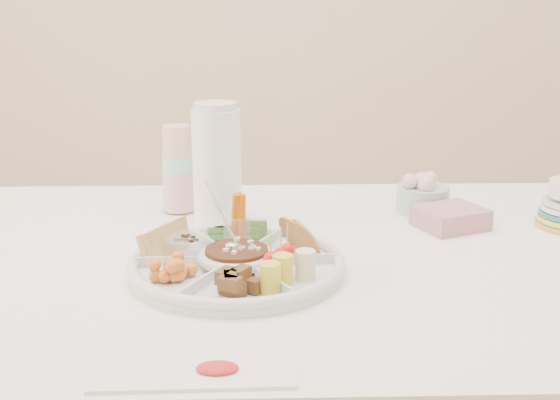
{
  "coord_description": "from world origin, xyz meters",
  "views": [
    {
      "loc": [
        -0.08,
        -1.27,
        1.23
      ],
      "look_at": [
        -0.04,
        0.0,
        0.86
      ],
      "focal_mm": 45.0,
      "sensor_mm": 36.0,
      "label": 1
    }
  ],
  "objects": [
    {
      "name": "placemat",
      "position": [
        -0.17,
        -0.45,
        0.76
      ],
      "size": [
        0.27,
        0.09,
        0.01
      ],
      "primitive_type": "cube",
      "rotation": [
        0.0,
        0.0,
        0.02
      ],
      "color": "white",
      "rests_on": "dining_table"
    },
    {
      "name": "flower_bowl",
      "position": [
        0.29,
        0.26,
        0.8
      ],
      "size": [
        0.13,
        0.13,
        0.09
      ],
      "primitive_type": "cylinder",
      "rotation": [
        0.0,
        0.0,
        -0.06
      ],
      "color": "#A9E8BD",
      "rests_on": "dining_table"
    },
    {
      "name": "carrot_cucumber",
      "position": [
        -0.13,
        0.03,
        0.82
      ],
      "size": [
        0.11,
        0.11,
        0.09
      ],
      "primitive_type": null,
      "rotation": [
        0.0,
        0.0,
        0.02
      ],
      "color": "#DA6106",
      "rests_on": "party_tray"
    },
    {
      "name": "tortillas",
      "position": [
        -0.01,
        -0.03,
        0.8
      ],
      "size": [
        0.1,
        0.1,
        0.06
      ],
      "primitive_type": null,
      "rotation": [
        0.0,
        0.0,
        0.02
      ],
      "color": "#A7722B",
      "rests_on": "party_tray"
    },
    {
      "name": "napkin_stack",
      "position": [
        0.33,
        0.14,
        0.78
      ],
      "size": [
        0.17,
        0.16,
        0.04
      ],
      "primitive_type": "cube",
      "rotation": [
        0.0,
        0.0,
        0.4
      ],
      "color": "#BE7985",
      "rests_on": "dining_table"
    },
    {
      "name": "banana_tomato",
      "position": [
        -0.01,
        -0.16,
        0.82
      ],
      "size": [
        0.12,
        0.12,
        0.09
      ],
      "primitive_type": null,
      "rotation": [
        0.0,
        0.0,
        0.02
      ],
      "color": "tan",
      "rests_on": "party_tray"
    },
    {
      "name": "bean_dip",
      "position": [
        -0.12,
        -0.1,
        0.79
      ],
      "size": [
        0.11,
        0.11,
        0.04
      ],
      "primitive_type": "cylinder",
      "rotation": [
        0.0,
        0.0,
        0.02
      ],
      "color": "#48251C",
      "rests_on": "party_tray"
    },
    {
      "name": "thermos",
      "position": [
        -0.17,
        0.19,
        0.89
      ],
      "size": [
        0.12,
        0.12,
        0.27
      ],
      "primitive_type": "cylinder",
      "rotation": [
        0.0,
        0.0,
        0.13
      ],
      "color": "white",
      "rests_on": "dining_table"
    },
    {
      "name": "cherries",
      "position": [
        -0.23,
        -0.17,
        0.79
      ],
      "size": [
        0.1,
        0.1,
        0.04
      ],
      "primitive_type": null,
      "rotation": [
        0.0,
        0.0,
        0.02
      ],
      "color": "orange",
      "rests_on": "party_tray"
    },
    {
      "name": "pita_raisins",
      "position": [
        -0.24,
        -0.04,
        0.8
      ],
      "size": [
        0.12,
        0.12,
        0.06
      ],
      "primitive_type": null,
      "rotation": [
        0.0,
        0.0,
        0.02
      ],
      "color": "#E1AC67",
      "rests_on": "party_tray"
    },
    {
      "name": "granola_chunks",
      "position": [
        -0.12,
        -0.23,
        0.79
      ],
      "size": [
        0.1,
        0.1,
        0.04
      ],
      "primitive_type": null,
      "rotation": [
        0.0,
        0.0,
        0.02
      ],
      "color": "#4A311D",
      "rests_on": "party_tray"
    },
    {
      "name": "party_tray",
      "position": [
        -0.12,
        -0.1,
        0.78
      ],
      "size": [
        0.39,
        0.39,
        0.04
      ],
      "primitive_type": "cylinder",
      "rotation": [
        0.0,
        0.0,
        0.02
      ],
      "color": "white",
      "rests_on": "dining_table"
    },
    {
      "name": "cup_stack",
      "position": [
        -0.27,
        0.28,
        0.86
      ],
      "size": [
        0.08,
        0.08,
        0.2
      ],
      "primitive_type": "cylinder",
      "rotation": [
        0.0,
        0.0,
        0.16
      ],
      "color": "silver",
      "rests_on": "dining_table"
    }
  ]
}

